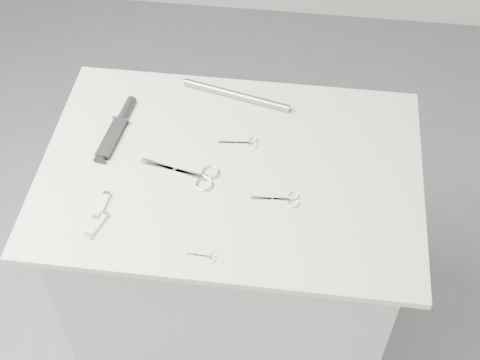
# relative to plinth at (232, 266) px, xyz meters

# --- Properties ---
(ground) EXTENTS (4.00, 4.00, 0.01)m
(ground) POSITION_rel_plinth_xyz_m (0.00, 0.00, -0.46)
(ground) COLOR slate
(ground) RESTS_ON ground
(plinth) EXTENTS (0.90, 0.60, 0.90)m
(plinth) POSITION_rel_plinth_xyz_m (0.00, 0.00, 0.00)
(plinth) COLOR #B0B0AE
(plinth) RESTS_ON ground
(display_board) EXTENTS (1.00, 0.70, 0.02)m
(display_board) POSITION_rel_plinth_xyz_m (0.00, 0.00, 0.46)
(display_board) COLOR beige
(display_board) RESTS_ON plinth
(large_shears) EXTENTS (0.21, 0.10, 0.01)m
(large_shears) POSITION_rel_plinth_xyz_m (-0.09, -0.04, 0.47)
(large_shears) COLOR white
(large_shears) RESTS_ON display_board
(embroidery_scissors_a) EXTENTS (0.12, 0.05, 0.00)m
(embroidery_scissors_a) POSITION_rel_plinth_xyz_m (0.15, -0.09, 0.47)
(embroidery_scissors_a) COLOR white
(embroidery_scissors_a) RESTS_ON display_board
(embroidery_scissors_b) EXTENTS (0.11, 0.05, 0.00)m
(embroidery_scissors_b) POSITION_rel_plinth_xyz_m (0.03, 0.09, 0.47)
(embroidery_scissors_b) COLOR white
(embroidery_scissors_b) RESTS_ON display_board
(tiny_scissors) EXTENTS (0.07, 0.03, 0.00)m
(tiny_scissors) POSITION_rel_plinth_xyz_m (-0.02, -0.28, 0.47)
(tiny_scissors) COLOR white
(tiny_scissors) RESTS_ON display_board
(sheathed_knife) EXTENTS (0.06, 0.23, 0.03)m
(sheathed_knife) POSITION_rel_plinth_xyz_m (-0.33, 0.11, 0.48)
(sheathed_knife) COLOR black
(sheathed_knife) RESTS_ON display_board
(pocket_knife_a) EXTENTS (0.03, 0.09, 0.01)m
(pocket_knife_a) POSITION_rel_plinth_xyz_m (-0.30, -0.17, 0.48)
(pocket_knife_a) COLOR beige
(pocket_knife_a) RESTS_ON display_board
(pocket_knife_b) EXTENTS (0.04, 0.09, 0.01)m
(pocket_knife_b) POSITION_rel_plinth_xyz_m (-0.30, -0.23, 0.48)
(pocket_knife_b) COLOR beige
(pocket_knife_b) RESTS_ON display_board
(metal_rail) EXTENTS (0.32, 0.10, 0.02)m
(metal_rail) POSITION_rel_plinth_xyz_m (-0.02, 0.27, 0.48)
(metal_rail) COLOR gray
(metal_rail) RESTS_ON display_board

